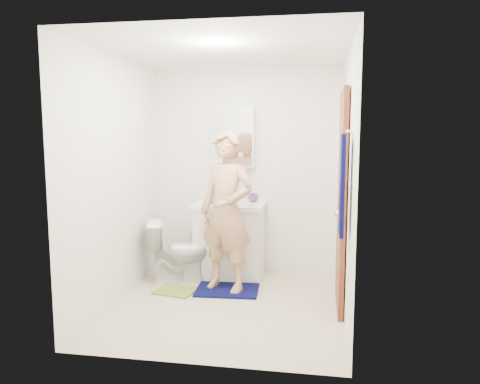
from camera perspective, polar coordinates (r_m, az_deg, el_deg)
name	(u,v)px	position (r m, az deg, el deg)	size (l,w,h in m)	color
floor	(228,305)	(4.68, -1.52, -13.61)	(2.20, 2.40, 0.02)	beige
ceiling	(227,49)	(4.43, -1.63, 17.05)	(2.20, 2.40, 0.02)	white
wall_back	(247,171)	(5.58, 0.84, 2.61)	(2.20, 0.02, 2.40)	white
wall_front	(193,200)	(3.22, -5.76, -1.03)	(2.20, 0.02, 2.40)	white
wall_left	(116,180)	(4.73, -14.88, 1.48)	(0.02, 2.40, 2.40)	white
wall_right	(348,184)	(4.32, 13.04, 0.98)	(0.02, 2.40, 2.40)	white
vanity_cabinet	(230,241)	(5.44, -1.22, -6.05)	(0.75, 0.55, 0.80)	white
countertop	(230,205)	(5.36, -1.23, -1.63)	(0.79, 0.59, 0.05)	white
sink_basin	(230,204)	(5.36, -1.23, -1.47)	(0.40, 0.40, 0.03)	white
faucet	(233,196)	(5.52, -0.88, -0.47)	(0.03, 0.03, 0.12)	silver
medicine_cabinet	(233,137)	(5.51, -0.81, 6.72)	(0.50, 0.12, 0.70)	white
mirror_panel	(232,137)	(5.45, -0.93, 6.71)	(0.46, 0.01, 0.66)	white
door	(342,200)	(4.48, 12.29, -1.01)	(0.05, 0.80, 2.05)	brown
door_knob	(338,214)	(4.18, 11.91, -2.66)	(0.07, 0.07, 0.07)	gold
towel	(342,185)	(3.74, 12.34, 0.79)	(0.03, 0.24, 0.80)	#070A42
towel_hook	(349,131)	(3.72, 13.14, 7.22)	(0.02, 0.02, 0.06)	silver
toilet	(179,251)	(5.30, -7.50, -7.11)	(0.38, 0.67, 0.69)	white
bath_mat	(227,290)	(5.02, -1.56, -11.86)	(0.65, 0.46, 0.02)	#070A42
green_rug	(176,291)	(5.05, -7.81, -11.83)	(0.40, 0.34, 0.02)	olive
soap_dispenser	(215,194)	(5.33, -3.08, -0.30)	(0.09, 0.09, 0.21)	#A94F5A
toothbrush_cup	(253,198)	(5.44, 1.65, -0.72)	(0.12, 0.12, 0.09)	#6D3C85
man	(226,212)	(4.83, -1.67, -2.39)	(0.60, 0.39, 1.65)	tan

